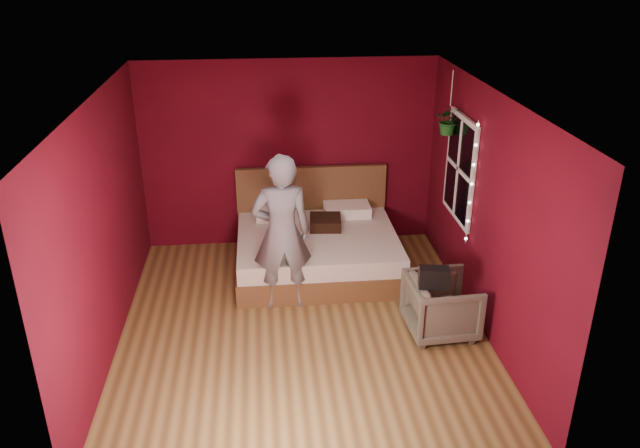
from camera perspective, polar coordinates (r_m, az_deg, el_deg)
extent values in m
plane|color=olive|center=(7.13, -1.66, -9.31)|extent=(4.50, 4.50, 0.00)
cube|color=#5C0917|center=(8.61, -2.87, 6.37)|extent=(4.00, 0.02, 2.60)
cube|color=#5C0917|center=(4.54, 0.27, -11.33)|extent=(4.00, 0.02, 2.60)
cube|color=#5C0917|center=(6.69, -19.23, -0.43)|extent=(0.02, 4.50, 2.60)
cube|color=#5C0917|center=(6.92, 15.05, 0.94)|extent=(0.02, 4.50, 2.60)
cube|color=silver|center=(6.09, -1.95, 11.62)|extent=(4.00, 4.50, 0.02)
cube|color=white|center=(7.63, 12.68, 4.98)|extent=(0.04, 0.97, 1.27)
cube|color=black|center=(7.62, 12.57, 4.98)|extent=(0.02, 0.85, 1.15)
cube|color=white|center=(7.62, 12.53, 4.98)|extent=(0.03, 0.05, 1.15)
cube|color=white|center=(7.62, 12.53, 4.98)|extent=(0.03, 0.85, 0.05)
cylinder|color=silver|center=(7.15, 13.70, 3.58)|extent=(0.01, 0.01, 1.45)
sphere|color=#FFF2CC|center=(7.41, 13.19, -1.31)|extent=(0.04, 0.04, 0.04)
sphere|color=#FFF2CC|center=(7.32, 13.35, 0.28)|extent=(0.04, 0.04, 0.04)
sphere|color=#FFF2CC|center=(7.23, 13.52, 1.91)|extent=(0.04, 0.04, 0.04)
sphere|color=#FFF2CC|center=(7.15, 13.70, 3.58)|extent=(0.04, 0.04, 0.04)
sphere|color=#FFF2CC|center=(7.08, 13.88, 5.28)|extent=(0.04, 0.04, 0.04)
sphere|color=#FFF2CC|center=(7.01, 14.06, 7.02)|extent=(0.04, 0.04, 0.04)
sphere|color=#FFF2CC|center=(6.95, 14.25, 8.79)|extent=(0.04, 0.04, 0.04)
cube|color=brown|center=(8.21, -0.25, -3.29)|extent=(2.08, 1.77, 0.29)
cube|color=beige|center=(8.09, -0.25, -1.66)|extent=(2.04, 1.73, 0.23)
cube|color=brown|center=(8.79, -0.78, 1.71)|extent=(2.08, 0.08, 1.15)
cube|color=white|center=(8.53, -3.77, 1.08)|extent=(0.62, 0.40, 0.15)
cube|color=white|center=(8.60, 2.48, 1.32)|extent=(0.62, 0.40, 0.15)
imported|color=slate|center=(7.10, -3.53, -0.82)|extent=(0.71, 0.50, 1.88)
imported|color=#605C4C|center=(6.98, 11.06, -7.35)|extent=(0.77, 0.76, 0.67)
cube|color=black|center=(6.60, 10.37, -4.83)|extent=(0.33, 0.20, 0.22)
cube|color=black|center=(8.20, 0.49, 0.15)|extent=(0.44, 0.44, 0.14)
cylinder|color=silver|center=(7.64, 11.96, 12.04)|extent=(0.01, 0.01, 0.42)
imported|color=#20611B|center=(7.73, 11.71, 9.27)|extent=(0.37, 0.34, 0.35)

